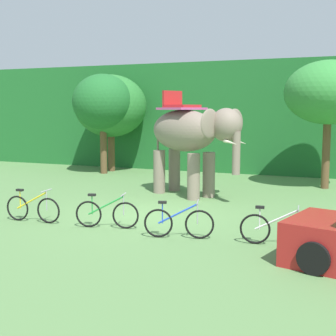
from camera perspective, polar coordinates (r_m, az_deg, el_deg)
The scene contains 10 objects.
ground_plane at distance 13.88m, azimuth -2.62°, elevation -5.76°, with size 80.00×80.00×0.00m, color #567F47.
foliage_hedge at distance 25.68m, azimuth 9.47°, elevation 6.20°, with size 36.00×6.00×5.42m, color #1E6028.
tree_center_right at distance 23.64m, azimuth -7.02°, elevation 7.50°, with size 3.59×3.59×4.82m.
tree_far_right at distance 22.80m, azimuth -7.97°, elevation 7.94°, with size 2.90×2.90×4.79m.
tree_center_left at distance 19.25m, azimuth 19.02°, elevation 8.67°, with size 3.39×3.39×4.99m.
elephant at distance 16.59m, azimuth 2.73°, elevation 4.05°, with size 4.15×3.03×3.78m.
bike_yellow at distance 13.49m, azimuth -16.21°, elevation -4.74°, with size 1.71×0.52×0.92m.
bike_green at distance 12.41m, azimuth -7.49°, elevation -5.54°, with size 1.67×0.59×0.92m.
bike_blue at distance 11.35m, azimuth 1.31°, elevation -6.68°, with size 1.66×0.62×0.92m.
bike_white at distance 11.02m, azimuth 13.17°, elevation -7.29°, with size 1.71×0.52×0.92m.
Camera 1 is at (5.70, -12.27, 3.10)m, focal length 49.90 mm.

